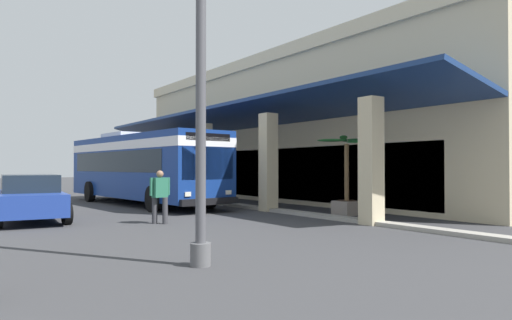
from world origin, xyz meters
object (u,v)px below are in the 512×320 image
at_px(potted_palm, 347,192).
at_px(lot_light_pole, 201,30).
at_px(parked_sedan_blue, 30,197).
at_px(transit_bus, 141,164).
at_px(pedestrian, 160,194).

bearing_deg(potted_palm, lot_light_pole, -61.32).
relative_size(parked_sedan_blue, potted_palm, 1.61).
xyz_separation_m(transit_bus, lot_light_pole, (13.33, -4.03, 2.26)).
bearing_deg(transit_bus, pedestrian, -16.84).
distance_m(transit_bus, pedestrian, 7.73).
relative_size(parked_sedan_blue, pedestrian, 2.82).
height_order(parked_sedan_blue, lot_light_pole, lot_light_pole).
bearing_deg(transit_bus, parked_sedan_blue, -50.87).
height_order(pedestrian, lot_light_pole, lot_light_pole).
xyz_separation_m(parked_sedan_blue, pedestrian, (3.01, 3.10, 0.14)).
xyz_separation_m(parked_sedan_blue, lot_light_pole, (9.00, 1.30, 3.36)).
distance_m(transit_bus, lot_light_pole, 14.10).
distance_m(pedestrian, potted_palm, 6.64).
relative_size(potted_palm, lot_light_pole, 0.37).
bearing_deg(pedestrian, parked_sedan_blue, -134.16).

